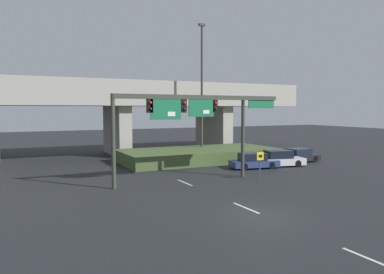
{
  "coord_description": "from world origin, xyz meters",
  "views": [
    {
      "loc": [
        -11.36,
        -15.11,
        5.31
      ],
      "look_at": [
        0.0,
        7.78,
        3.38
      ],
      "focal_mm": 35.0,
      "sensor_mm": 36.0,
      "label": 1
    }
  ],
  "objects_px": {
    "speed_limit_sign": "(260,161)",
    "highway_light_pole_near": "(202,88)",
    "parked_sedan_near_right": "(254,161)",
    "parked_sedan_far_right": "(299,156)",
    "parked_sedan_mid_right": "(279,159)",
    "signal_gantry": "(194,112)"
  },
  "relations": [
    {
      "from": "speed_limit_sign",
      "to": "parked_sedan_far_right",
      "type": "xyz_separation_m",
      "value": [
        9.09,
        5.77,
        -0.75
      ]
    },
    {
      "from": "parked_sedan_near_right",
      "to": "highway_light_pole_near",
      "type": "bearing_deg",
      "value": 107.18
    },
    {
      "from": "parked_sedan_near_right",
      "to": "parked_sedan_far_right",
      "type": "bearing_deg",
      "value": 21.39
    },
    {
      "from": "parked_sedan_near_right",
      "to": "parked_sedan_far_right",
      "type": "relative_size",
      "value": 1.03
    },
    {
      "from": "highway_light_pole_near",
      "to": "parked_sedan_mid_right",
      "type": "distance_m",
      "value": 11.36
    },
    {
      "from": "signal_gantry",
      "to": "parked_sedan_far_right",
      "type": "height_order",
      "value": "signal_gantry"
    },
    {
      "from": "speed_limit_sign",
      "to": "parked_sedan_near_right",
      "type": "height_order",
      "value": "speed_limit_sign"
    },
    {
      "from": "speed_limit_sign",
      "to": "highway_light_pole_near",
      "type": "height_order",
      "value": "highway_light_pole_near"
    },
    {
      "from": "speed_limit_sign",
      "to": "parked_sedan_far_right",
      "type": "bearing_deg",
      "value": 32.38
    },
    {
      "from": "highway_light_pole_near",
      "to": "parked_sedan_mid_right",
      "type": "relative_size",
      "value": 2.99
    },
    {
      "from": "parked_sedan_near_right",
      "to": "parked_sedan_mid_right",
      "type": "xyz_separation_m",
      "value": [
        2.81,
        -0.12,
        0.05
      ]
    },
    {
      "from": "highway_light_pole_near",
      "to": "parked_sedan_near_right",
      "type": "height_order",
      "value": "highway_light_pole_near"
    },
    {
      "from": "parked_sedan_near_right",
      "to": "signal_gantry",
      "type": "bearing_deg",
      "value": -147.45
    },
    {
      "from": "parked_sedan_mid_right",
      "to": "parked_sedan_near_right",
      "type": "bearing_deg",
      "value": -170.42
    },
    {
      "from": "speed_limit_sign",
      "to": "parked_sedan_near_right",
      "type": "bearing_deg",
      "value": 59.32
    },
    {
      "from": "signal_gantry",
      "to": "parked_sedan_mid_right",
      "type": "bearing_deg",
      "value": 15.54
    },
    {
      "from": "speed_limit_sign",
      "to": "parked_sedan_mid_right",
      "type": "xyz_separation_m",
      "value": [
        5.52,
        4.45,
        -0.71
      ]
    },
    {
      "from": "speed_limit_sign",
      "to": "highway_light_pole_near",
      "type": "bearing_deg",
      "value": 81.96
    },
    {
      "from": "signal_gantry",
      "to": "speed_limit_sign",
      "type": "distance_m",
      "value": 6.21
    },
    {
      "from": "speed_limit_sign",
      "to": "parked_sedan_near_right",
      "type": "relative_size",
      "value": 0.47
    },
    {
      "from": "parked_sedan_mid_right",
      "to": "highway_light_pole_near",
      "type": "bearing_deg",
      "value": 126.18
    },
    {
      "from": "parked_sedan_near_right",
      "to": "parked_sedan_mid_right",
      "type": "distance_m",
      "value": 2.81
    }
  ]
}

